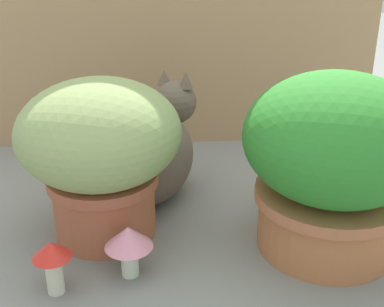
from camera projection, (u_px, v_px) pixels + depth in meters
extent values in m
plane|color=gray|center=(140.00, 236.00, 1.16)|extent=(6.00, 6.00, 0.00)
cube|color=tan|center=(168.00, 8.00, 1.50)|extent=(1.26, 0.03, 0.83)
cylinder|color=#AD5A3A|center=(105.00, 203.00, 1.15)|extent=(0.22, 0.22, 0.15)
cylinder|color=#AD593D|center=(103.00, 179.00, 1.12)|extent=(0.24, 0.24, 0.02)
ellipsoid|color=#8DA55E|center=(99.00, 133.00, 1.08)|extent=(0.35, 0.35, 0.23)
cylinder|color=#BB7041|center=(326.00, 218.00, 1.10)|extent=(0.29, 0.29, 0.14)
cylinder|color=#BA6B44|center=(329.00, 195.00, 1.08)|extent=(0.31, 0.31, 0.02)
ellipsoid|color=#2B7F27|center=(336.00, 138.00, 1.03)|extent=(0.37, 0.37, 0.26)
ellipsoid|color=brown|center=(154.00, 160.00, 1.27)|extent=(0.28, 0.31, 0.22)
ellipsoid|color=gray|center=(173.00, 149.00, 1.36)|extent=(0.12, 0.11, 0.11)
sphere|color=brown|center=(175.00, 102.00, 1.32)|extent=(0.15, 0.15, 0.11)
cone|color=brown|center=(164.00, 77.00, 1.30)|extent=(0.05, 0.05, 0.04)
cone|color=brown|center=(186.00, 80.00, 1.28)|extent=(0.05, 0.05, 0.04)
cylinder|color=brown|center=(115.00, 208.00, 1.23)|extent=(0.12, 0.18, 0.07)
cylinder|color=beige|center=(55.00, 274.00, 0.97)|extent=(0.03, 0.03, 0.08)
cone|color=red|center=(51.00, 250.00, 0.95)|extent=(0.07, 0.07, 0.03)
cylinder|color=silver|center=(130.00, 260.00, 1.02)|extent=(0.03, 0.03, 0.07)
cone|color=pink|center=(128.00, 237.00, 1.00)|extent=(0.10, 0.10, 0.04)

